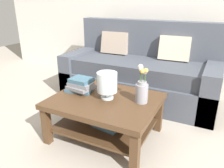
% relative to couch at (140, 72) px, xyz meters
% --- Properties ---
extents(ground_plane, '(10.00, 10.00, 0.00)m').
position_rel_couch_xyz_m(ground_plane, '(0.02, -0.85, -0.36)').
color(ground_plane, '#ADA393').
extents(couch, '(2.09, 0.90, 1.06)m').
position_rel_couch_xyz_m(couch, '(0.00, 0.00, 0.00)').
color(couch, '#474C56').
rests_on(couch, ground).
extents(coffee_table, '(1.02, 0.82, 0.43)m').
position_rel_couch_xyz_m(coffee_table, '(0.04, -1.13, -0.06)').
color(coffee_table, '#4C331E').
rests_on(coffee_table, ground).
extents(book_stack_main, '(0.30, 0.25, 0.14)m').
position_rel_couch_xyz_m(book_stack_main, '(-0.27, -1.08, 0.13)').
color(book_stack_main, '#3D6075').
rests_on(book_stack_main, coffee_table).
extents(glass_hurricane_vase, '(0.20, 0.20, 0.26)m').
position_rel_couch_xyz_m(glass_hurricane_vase, '(0.06, -1.11, 0.22)').
color(glass_hurricane_vase, silver).
rests_on(glass_hurricane_vase, coffee_table).
extents(flower_pitcher, '(0.12, 0.12, 0.36)m').
position_rel_couch_xyz_m(flower_pitcher, '(0.38, -1.04, 0.19)').
color(flower_pitcher, gray).
rests_on(flower_pitcher, coffee_table).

